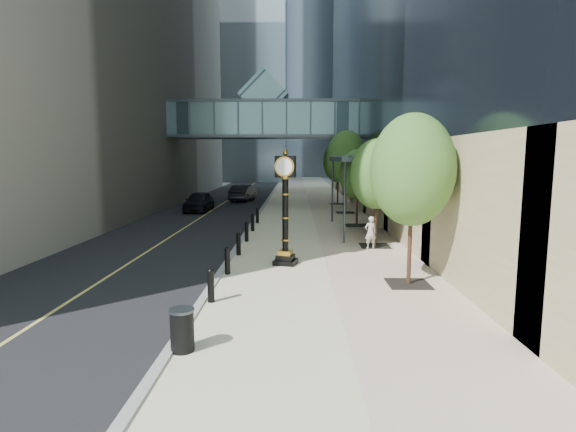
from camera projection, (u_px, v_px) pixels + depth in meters
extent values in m
plane|color=gray|center=(303.00, 316.00, 12.23)|extent=(320.00, 320.00, 0.00)
cube|color=black|center=(237.00, 194.00, 52.00)|extent=(8.00, 180.00, 0.02)
cube|color=beige|center=(306.00, 194.00, 51.86)|extent=(8.00, 180.00, 0.06)
cube|color=gray|center=(272.00, 194.00, 51.93)|extent=(0.25, 180.00, 0.07)
cube|color=#91A8B7|center=(276.00, 57.00, 127.03)|extent=(22.00, 22.00, 65.00)
cube|color=slate|center=(264.00, 120.00, 39.06)|extent=(17.00, 4.00, 3.00)
cube|color=#383F44|center=(264.00, 137.00, 39.25)|extent=(17.00, 4.20, 0.25)
cube|color=#383F44|center=(264.00, 103.00, 38.87)|extent=(17.00, 4.20, 0.25)
cube|color=slate|center=(264.00, 95.00, 38.78)|extent=(4.24, 3.00, 4.24)
cube|color=#383F44|center=(361.00, 159.00, 25.50)|extent=(3.00, 8.00, 0.25)
cube|color=slate|center=(361.00, 156.00, 25.48)|extent=(2.80, 7.80, 0.06)
cylinder|color=#383F44|center=(345.00, 202.00, 22.13)|extent=(0.12, 0.12, 4.20)
cylinder|color=#383F44|center=(332.00, 191.00, 29.46)|extent=(0.12, 0.12, 4.20)
cylinder|color=black|center=(211.00, 287.00, 13.20)|extent=(0.20, 0.20, 0.90)
cylinder|color=black|center=(227.00, 262.00, 16.37)|extent=(0.20, 0.20, 0.90)
cylinder|color=black|center=(239.00, 245.00, 19.55)|extent=(0.20, 0.20, 0.90)
cylinder|color=black|center=(247.00, 233.00, 22.72)|extent=(0.20, 0.20, 0.90)
cylinder|color=black|center=(253.00, 223.00, 25.89)|extent=(0.20, 0.20, 0.90)
cylinder|color=black|center=(257.00, 216.00, 29.06)|extent=(0.20, 0.20, 0.90)
cube|color=black|center=(408.00, 284.00, 15.13)|extent=(1.40, 1.40, 0.02)
cylinder|color=#3B2319|center=(410.00, 240.00, 14.94)|extent=(0.14, 0.14, 3.01)
ellipsoid|color=#346425|center=(412.00, 170.00, 14.63)|extent=(2.76, 2.76, 3.68)
cube|color=black|center=(375.00, 246.00, 21.58)|extent=(1.40, 1.40, 0.02)
cylinder|color=#3B2319|center=(375.00, 218.00, 21.40)|extent=(0.14, 0.14, 2.72)
ellipsoid|color=#346425|center=(377.00, 174.00, 21.12)|extent=(2.49, 2.49, 3.32)
cube|color=black|center=(357.00, 225.00, 28.02)|extent=(1.40, 1.40, 0.02)
cylinder|color=#3B2319|center=(357.00, 205.00, 27.85)|extent=(0.14, 0.14, 2.52)
ellipsoid|color=#346425|center=(358.00, 174.00, 27.60)|extent=(2.31, 2.31, 3.08)
cube|color=black|center=(345.00, 213.00, 34.46)|extent=(1.40, 1.40, 0.02)
cylinder|color=#3B2319|center=(346.00, 191.00, 34.25)|extent=(0.14, 0.14, 3.32)
ellipsoid|color=#346425|center=(346.00, 157.00, 33.91)|extent=(3.04, 3.04, 4.05)
cube|color=black|center=(338.00, 204.00, 40.90)|extent=(1.40, 1.40, 0.02)
cylinder|color=#3B2319|center=(338.00, 188.00, 40.71)|extent=(0.14, 0.14, 2.98)
ellipsoid|color=#346425|center=(338.00, 162.00, 40.41)|extent=(2.74, 2.74, 3.65)
cube|color=black|center=(285.00, 262.00, 17.95)|extent=(1.02, 1.02, 0.19)
cube|color=black|center=(285.00, 257.00, 17.92)|extent=(0.79, 0.79, 0.19)
cube|color=gold|center=(285.00, 253.00, 17.90)|extent=(0.62, 0.62, 0.19)
cylinder|color=black|center=(285.00, 214.00, 17.69)|extent=(0.24, 0.24, 2.90)
cube|color=black|center=(285.00, 167.00, 17.45)|extent=(0.84, 0.47, 0.84)
cylinder|color=white|center=(285.00, 167.00, 17.61)|extent=(0.64, 0.20, 0.65)
cylinder|color=white|center=(285.00, 167.00, 17.29)|extent=(0.64, 0.20, 0.65)
sphere|color=gold|center=(285.00, 153.00, 17.38)|extent=(0.19, 0.19, 0.19)
cylinder|color=black|center=(182.00, 331.00, 9.87)|extent=(0.64, 0.64, 0.90)
imported|color=#B8B1A9|center=(370.00, 233.00, 20.85)|extent=(0.63, 0.50, 1.53)
imported|color=black|center=(199.00, 201.00, 35.58)|extent=(1.86, 4.62, 1.57)
imported|color=black|center=(243.00, 193.00, 44.03)|extent=(2.34, 5.02, 1.59)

